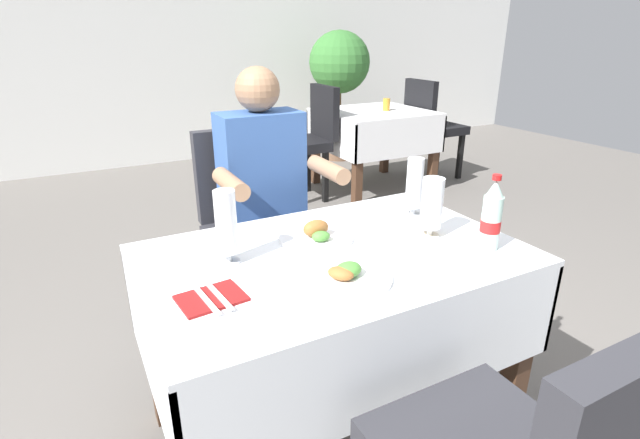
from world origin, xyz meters
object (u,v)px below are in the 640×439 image
Objects in this scene: plate_far_diner at (316,235)px; background_chair_left at (308,136)px; beer_glass_middle at (414,185)px; beer_glass_right at (432,206)px; plate_near_camera at (348,276)px; background_table_tumbler at (386,104)px; background_dining_table at (374,130)px; cola_bottle_primary at (491,217)px; main_dining_table at (334,298)px; beer_glass_left at (226,228)px; background_chair_right at (431,123)px; chair_far_diner_seat at (252,222)px; potted_plant_corner at (339,72)px; seated_diner_far at (267,195)px; napkin_cutlery_set at (211,298)px.

plate_far_diner is 2.58m from background_chair_left.
beer_glass_middle is at bearing -106.81° from background_chair_left.
plate_near_camera is at bearing -161.36° from beer_glass_right.
background_dining_table is at bearing 153.47° from background_table_tumbler.
beer_glass_middle reaches higher than plate_far_diner.
cola_bottle_primary reaches higher than plate_far_diner.
cola_bottle_primary is at bearing -116.86° from background_dining_table.
main_dining_table is at bearing 72.57° from plate_near_camera.
background_chair_right reaches higher than beer_glass_left.
plate_far_diner is at bearing -90.34° from chair_far_diner_seat.
background_chair_right is (2.80, 2.34, -0.28)m from beer_glass_left.
beer_glass_left reaches higher than main_dining_table.
background_dining_table is 0.68m from background_chair_right.
beer_glass_middle is 0.16× the size of potted_plant_corner.
potted_plant_corner is at bearing 80.94° from background_table_tumbler.
plate_near_camera is 0.53m from cola_bottle_primary.
seated_diner_far is 5.37× the size of beer_glass_left.
background_table_tumbler is at bearing 61.11° from cola_bottle_primary.
beer_glass_middle reaches higher than main_dining_table.
potted_plant_corner reaches higher than background_dining_table.
background_dining_table is at bearing 44.96° from seated_diner_far.
plate_near_camera is at bearing -107.43° from main_dining_table.
beer_glass_middle is (0.49, 0.33, 0.11)m from plate_near_camera.
beer_glass_left is 3.18m from background_dining_table.
background_dining_table is at bearing 52.06° from plate_far_diner.
beer_glass_middle is 1.18× the size of napkin_cutlery_set.
plate_near_camera is at bearing -45.22° from beer_glass_left.
beer_glass_middle is 0.24× the size of background_chair_right.
background_dining_table is at bearing 59.11° from beer_glass_middle.
beer_glass_left is (-0.33, -0.69, 0.28)m from chair_far_diner_seat.
plate_near_camera is 3.65m from background_chair_right.
beer_glass_middle is at bearing -115.78° from potted_plant_corner.
background_chair_right is at bearing 48.19° from beer_glass_middle.
plate_far_diner is 0.45m from beer_glass_middle.
background_chair_left is (0.77, 2.48, -0.28)m from beer_glass_right.
background_table_tumbler is at bearing -3.49° from background_chair_left.
background_table_tumbler is (-0.58, -0.05, 0.22)m from background_chair_right.
cola_bottle_primary reaches higher than background_dining_table.
plate_far_diner is 0.49m from napkin_cutlery_set.
background_chair_left is at bearing 55.76° from chair_far_diner_seat.
beer_glass_right is (0.36, -0.16, 0.10)m from plate_far_diner.
main_dining_table is 1.26× the size of background_chair_right.
chair_far_diner_seat reaches higher than napkin_cutlery_set.
background_chair_left reaches higher than background_dining_table.
plate_far_diner is (-0.00, -0.66, 0.18)m from chair_far_diner_seat.
potted_plant_corner is (0.96, 1.13, 0.42)m from background_chair_left.
main_dining_table is 4.82× the size of cola_bottle_primary.
potted_plant_corner is (1.62, 3.77, 0.14)m from cola_bottle_primary.
cola_bottle_primary is 4.11m from potted_plant_corner.
seated_diner_far is (0.04, -0.11, 0.16)m from chair_far_diner_seat.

